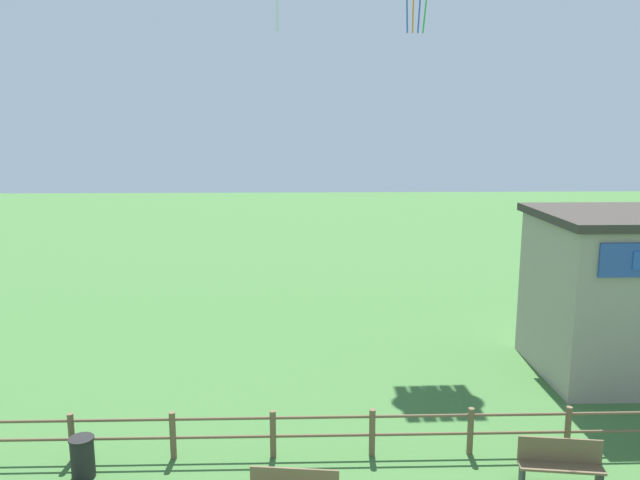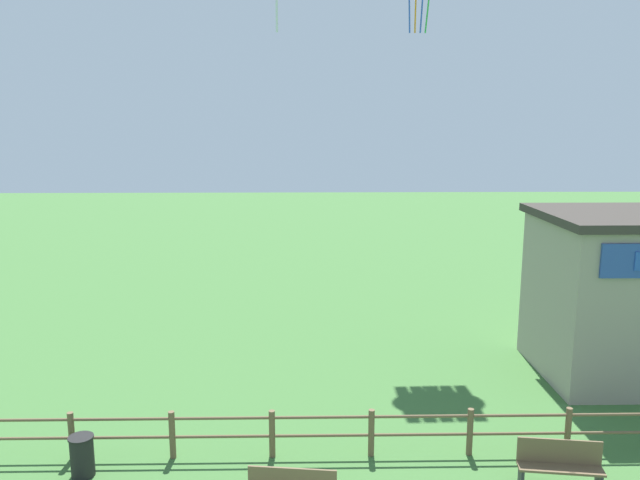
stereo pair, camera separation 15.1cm
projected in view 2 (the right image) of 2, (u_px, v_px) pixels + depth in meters
wooden_fence at (322, 430)px, 14.06m from camera, size 20.35×0.14×1.11m
park_bench_by_building at (560, 463)px, 12.93m from camera, size 1.75×0.64×0.99m
trash_bin at (82, 456)px, 13.31m from camera, size 0.53×0.53×0.90m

